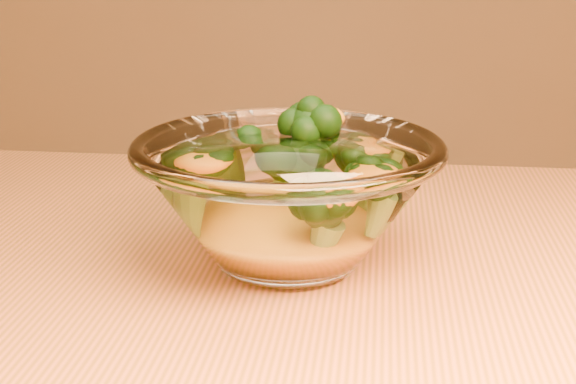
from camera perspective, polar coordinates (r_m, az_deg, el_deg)
The scene contains 3 objects.
glass_bowl at distance 0.56m, azimuth 0.00°, elevation -0.46°, with size 0.22×0.22×0.10m.
cheese_sauce at distance 0.56m, azimuth -0.00°, elevation -2.40°, with size 0.11×0.11×0.03m, color orange.
broccoli_heap at distance 0.57m, azimuth -0.39°, elevation 1.36°, with size 0.14×0.13×0.09m.
Camera 1 is at (-0.05, -0.40, 0.98)m, focal length 50.00 mm.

